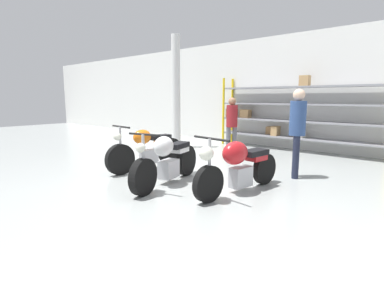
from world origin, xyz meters
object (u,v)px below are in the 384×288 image
object	(u,v)px
person_near_rack	(232,121)
motorcycle_orange	(147,150)
person_browsing	(297,126)
motorcycle_white	(167,160)
shelving_rack	(291,113)
motorcycle_red	(238,165)

from	to	relation	value
person_near_rack	motorcycle_orange	bearing A→B (deg)	128.49
motorcycle_orange	person_browsing	size ratio (longest dim) A/B	1.14
motorcycle_orange	person_near_rack	size ratio (longest dim) A/B	1.26
motorcycle_white	shelving_rack	bearing A→B (deg)	164.11
shelving_rack	motorcycle_red	distance (m)	4.85
motorcycle_red	person_near_rack	distance (m)	3.65
motorcycle_orange	motorcycle_white	xyz separation A→B (m)	(1.20, -0.52, 0.00)
shelving_rack	motorcycle_white	xyz separation A→B (m)	(-0.21, -5.12, -0.69)
motorcycle_red	person_browsing	size ratio (longest dim) A/B	1.16
motorcycle_red	person_browsing	xyz separation A→B (m)	(0.35, 1.63, 0.58)
shelving_rack	person_near_rack	distance (m)	2.01
shelving_rack	person_browsing	size ratio (longest dim) A/B	2.81
shelving_rack	person_near_rack	xyz separation A→B (m)	(-1.01, -1.73, -0.19)
person_browsing	motorcycle_orange	bearing A→B (deg)	5.01
person_near_rack	motorcycle_white	bearing A→B (deg)	149.67
motorcycle_red	person_browsing	distance (m)	1.77
motorcycle_white	person_near_rack	size ratio (longest dim) A/B	1.30
motorcycle_white	person_near_rack	distance (m)	3.52
motorcycle_orange	motorcycle_red	world-z (taller)	motorcycle_orange
motorcycle_red	shelving_rack	bearing A→B (deg)	-159.93
motorcycle_red	motorcycle_orange	bearing A→B (deg)	-85.01
motorcycle_orange	person_near_rack	xyz separation A→B (m)	(0.40, 2.87, 0.50)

